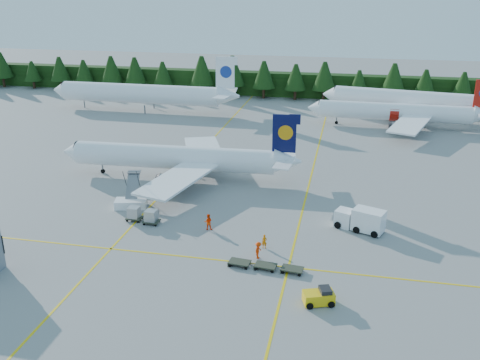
% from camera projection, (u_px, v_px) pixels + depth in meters
% --- Properties ---
extents(ground, '(320.00, 320.00, 0.00)m').
position_uv_depth(ground, '(244.00, 237.00, 62.65)').
color(ground, gray).
rests_on(ground, ground).
extents(taxi_stripe_a, '(0.25, 120.00, 0.01)m').
position_uv_depth(taxi_stripe_a, '(182.00, 172.00, 83.68)').
color(taxi_stripe_a, yellow).
rests_on(taxi_stripe_a, ground).
extents(taxi_stripe_b, '(0.25, 120.00, 0.01)m').
position_uv_depth(taxi_stripe_b, '(310.00, 182.00, 79.82)').
color(taxi_stripe_b, yellow).
rests_on(taxi_stripe_b, ground).
extents(taxi_stripe_cross, '(80.00, 0.25, 0.01)m').
position_uv_depth(taxi_stripe_cross, '(233.00, 261.00, 57.15)').
color(taxi_stripe_cross, yellow).
rests_on(taxi_stripe_cross, ground).
extents(treeline_hedge, '(220.00, 4.00, 6.00)m').
position_uv_depth(treeline_hedge, '(308.00, 85.00, 136.75)').
color(treeline_hedge, black).
rests_on(treeline_hedge, ground).
extents(airliner_navy, '(36.05, 29.64, 10.48)m').
position_uv_depth(airliner_navy, '(170.00, 158.00, 80.55)').
color(airliner_navy, white).
rests_on(airliner_navy, ground).
extents(airliner_red, '(35.53, 29.24, 10.33)m').
position_uv_depth(airliner_red, '(391.00, 112.00, 108.58)').
color(airliner_red, white).
rests_on(airliner_red, ground).
extents(airliner_far_left, '(43.87, 4.72, 12.76)m').
position_uv_depth(airliner_far_left, '(135.00, 93.00, 122.20)').
color(airliner_far_left, white).
rests_on(airliner_far_left, ground).
extents(airliner_far_right, '(42.32, 10.10, 12.36)m').
position_uv_depth(airliner_far_right, '(413.00, 100.00, 115.78)').
color(airliner_far_right, white).
rests_on(airliner_far_right, ground).
extents(airstairs, '(4.53, 6.15, 3.73)m').
position_uv_depth(airstairs, '(131.00, 201.00, 70.83)').
color(airstairs, white).
rests_on(airstairs, ground).
extents(service_truck, '(6.19, 4.04, 2.81)m').
position_uv_depth(service_truck, '(360.00, 219.00, 63.98)').
color(service_truck, silver).
rests_on(service_truck, ground).
extents(baggage_tug, '(3.17, 2.36, 1.51)m').
position_uv_depth(baggage_tug, '(319.00, 297.00, 49.48)').
color(baggage_tug, yellow).
rests_on(baggage_tug, ground).
extents(dolly_train, '(7.97, 1.88, 0.13)m').
position_uv_depth(dolly_train, '(266.00, 265.00, 55.57)').
color(dolly_train, '#343B2B').
rests_on(dolly_train, ground).
extents(uld_pair, '(4.44, 2.09, 1.49)m').
position_uv_depth(uld_pair, '(143.00, 215.00, 66.17)').
color(uld_pair, '#343B2B').
rests_on(uld_pair, ground).
extents(crew_a, '(0.62, 0.43, 1.64)m').
position_uv_depth(crew_a, '(264.00, 241.00, 59.76)').
color(crew_a, orange).
rests_on(crew_a, ground).
extents(crew_b, '(1.12, 0.95, 2.01)m').
position_uv_depth(crew_b, '(208.00, 222.00, 64.17)').
color(crew_b, '#FF4105').
rests_on(crew_b, ground).
extents(crew_c, '(0.69, 0.89, 1.94)m').
position_uv_depth(crew_c, '(258.00, 250.00, 57.49)').
color(crew_c, '#F73805').
rests_on(crew_c, ground).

